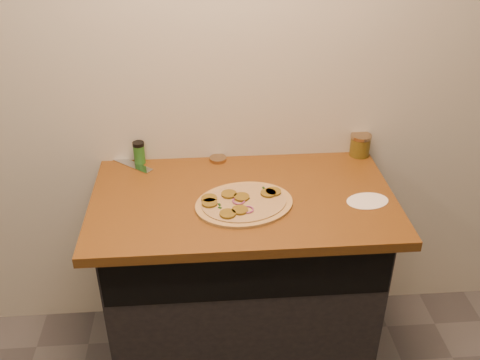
{
  "coord_description": "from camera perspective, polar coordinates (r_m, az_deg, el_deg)",
  "views": [
    {
      "loc": [
        -0.15,
        -0.36,
        2.04
      ],
      "look_at": [
        -0.01,
        1.46,
        0.95
      ],
      "focal_mm": 40.0,
      "sensor_mm": 36.0,
      "label": 1
    }
  ],
  "objects": [
    {
      "name": "chefs_knife",
      "position": [
        2.43,
        -12.94,
        2.31
      ],
      "size": [
        0.28,
        0.25,
        0.02
      ],
      "color": "#B7BAC1",
      "rests_on": "countertop"
    },
    {
      "name": "flour_spill",
      "position": [
        2.14,
        13.44,
        -2.18
      ],
      "size": [
        0.2,
        0.2,
        0.0
      ],
      "primitive_type": "cylinder",
      "rotation": [
        0.0,
        0.0,
        0.18
      ],
      "color": "silver",
      "rests_on": "countertop"
    },
    {
      "name": "room_shell",
      "position": [
        0.52,
        13.68,
        -11.77
      ],
      "size": [
        4.02,
        3.52,
        2.71
      ],
      "color": "beige",
      "rests_on": "ground"
    },
    {
      "name": "countertop",
      "position": [
        2.13,
        0.3,
        -2.12
      ],
      "size": [
        1.2,
        0.7,
        0.04
      ],
      "primitive_type": "cube",
      "color": "brown",
      "rests_on": "cabinet"
    },
    {
      "name": "salsa_jar",
      "position": [
        2.45,
        12.69,
        3.68
      ],
      "size": [
        0.09,
        0.09,
        0.1
      ],
      "color": "maroon",
      "rests_on": "countertop"
    },
    {
      "name": "mason_jar_lid",
      "position": [
        2.36,
        -2.36,
        2.26
      ],
      "size": [
        0.1,
        0.1,
        0.02
      ],
      "primitive_type": "cylinder",
      "rotation": [
        0.0,
        0.0,
        -0.43
      ],
      "color": "#987B58",
      "rests_on": "countertop"
    },
    {
      "name": "spice_shaker",
      "position": [
        2.36,
        -10.71,
        2.88
      ],
      "size": [
        0.05,
        0.05,
        0.1
      ],
      "color": "#25641F",
      "rests_on": "countertop"
    },
    {
      "name": "pizza",
      "position": [
        2.05,
        0.37,
        -2.49
      ],
      "size": [
        0.45,
        0.45,
        0.03
      ],
      "color": "tan",
      "rests_on": "countertop"
    },
    {
      "name": "cabinet",
      "position": [
        2.42,
        0.21,
        -10.69
      ],
      "size": [
        1.1,
        0.6,
        0.86
      ],
      "primitive_type": "cube",
      "color": "black",
      "rests_on": "ground"
    }
  ]
}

